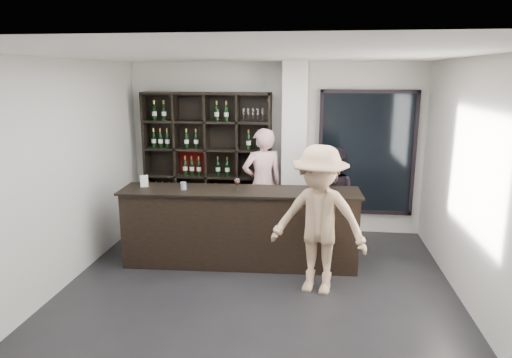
# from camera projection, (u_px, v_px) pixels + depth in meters

# --- Properties ---
(floor) EXTENTS (5.00, 5.50, 0.01)m
(floor) POSITION_uv_depth(u_px,v_px,m) (254.00, 302.00, 5.54)
(floor) COLOR black
(floor) RESTS_ON ground
(wine_shelf) EXTENTS (2.20, 0.35, 2.40)m
(wine_shelf) POSITION_uv_depth(u_px,v_px,m) (208.00, 163.00, 7.89)
(wine_shelf) COLOR black
(wine_shelf) RESTS_ON floor
(structural_column) EXTENTS (0.40, 0.40, 2.90)m
(structural_column) POSITION_uv_depth(u_px,v_px,m) (294.00, 151.00, 7.56)
(structural_column) COLOR silver
(structural_column) RESTS_ON floor
(glass_panel) EXTENTS (1.60, 0.08, 2.10)m
(glass_panel) POSITION_uv_depth(u_px,v_px,m) (367.00, 153.00, 7.64)
(glass_panel) COLOR black
(glass_panel) RESTS_ON floor
(tasting_counter) EXTENTS (3.37, 0.70, 1.11)m
(tasting_counter) POSITION_uv_depth(u_px,v_px,m) (240.00, 227.00, 6.52)
(tasting_counter) COLOR black
(tasting_counter) RESTS_ON floor
(taster_pink) EXTENTS (0.80, 0.67, 1.85)m
(taster_pink) POSITION_uv_depth(u_px,v_px,m) (263.00, 185.00, 7.48)
(taster_pink) COLOR beige
(taster_pink) RESTS_ON floor
(taster_black) EXTENTS (0.89, 0.75, 1.63)m
(taster_black) POSITION_uv_depth(u_px,v_px,m) (331.00, 199.00, 7.03)
(taster_black) COLOR black
(taster_black) RESTS_ON floor
(customer) EXTENTS (1.35, 0.98, 1.87)m
(customer) POSITION_uv_depth(u_px,v_px,m) (319.00, 220.00, 5.63)
(customer) COLOR tan
(customer) RESTS_ON floor
(wine_glass) EXTENTS (0.09, 0.09, 0.20)m
(wine_glass) POSITION_uv_depth(u_px,v_px,m) (237.00, 183.00, 6.35)
(wine_glass) COLOR white
(wine_glass) RESTS_ON tasting_counter
(spit_cup) EXTENTS (0.09, 0.09, 0.11)m
(spit_cup) POSITION_uv_depth(u_px,v_px,m) (183.00, 186.00, 6.40)
(spit_cup) COLOR silver
(spit_cup) RESTS_ON tasting_counter
(napkin_stack) EXTENTS (0.14, 0.14, 0.02)m
(napkin_stack) POSITION_uv_depth(u_px,v_px,m) (313.00, 191.00, 6.27)
(napkin_stack) COLOR white
(napkin_stack) RESTS_ON tasting_counter
(card_stand) EXTENTS (0.12, 0.09, 0.17)m
(card_stand) POSITION_uv_depth(u_px,v_px,m) (144.00, 181.00, 6.56)
(card_stand) COLOR white
(card_stand) RESTS_ON tasting_counter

